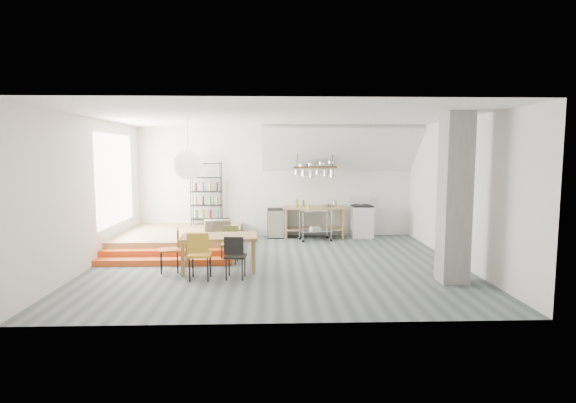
{
  "coord_description": "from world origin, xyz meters",
  "views": [
    {
      "loc": [
        -0.1,
        -9.72,
        2.42
      ],
      "look_at": [
        0.26,
        0.8,
        1.31
      ],
      "focal_mm": 28.0,
      "sensor_mm": 36.0,
      "label": 1
    }
  ],
  "objects_px": {
    "stove": "(362,221)",
    "rolling_cart": "(315,221)",
    "mini_fridge": "(276,223)",
    "dining_table": "(219,239)"
  },
  "relations": [
    {
      "from": "stove",
      "to": "mini_fridge",
      "type": "height_order",
      "value": "stove"
    },
    {
      "from": "rolling_cart",
      "to": "mini_fridge",
      "type": "xyz_separation_m",
      "value": [
        -1.1,
        0.53,
        -0.14
      ]
    },
    {
      "from": "dining_table",
      "to": "rolling_cart",
      "type": "bearing_deg",
      "value": 50.09
    },
    {
      "from": "stove",
      "to": "mini_fridge",
      "type": "bearing_deg",
      "value": 178.99
    },
    {
      "from": "dining_table",
      "to": "rolling_cart",
      "type": "relative_size",
      "value": 1.71
    },
    {
      "from": "stove",
      "to": "rolling_cart",
      "type": "bearing_deg",
      "value": -160.82
    },
    {
      "from": "dining_table",
      "to": "rolling_cart",
      "type": "xyz_separation_m",
      "value": [
        2.31,
        3.17,
        -0.1
      ]
    },
    {
      "from": "mini_fridge",
      "to": "dining_table",
      "type": "bearing_deg",
      "value": -108.09
    },
    {
      "from": "dining_table",
      "to": "mini_fridge",
      "type": "distance_m",
      "value": 3.91
    },
    {
      "from": "rolling_cart",
      "to": "mini_fridge",
      "type": "bearing_deg",
      "value": 144.73
    }
  ]
}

